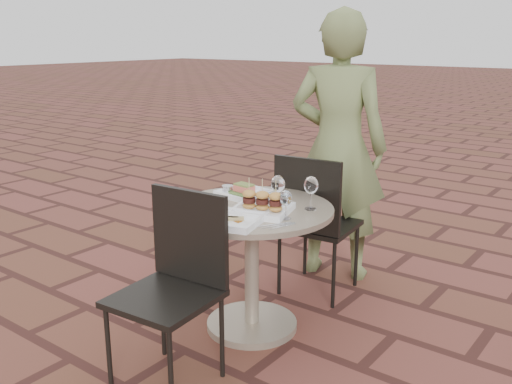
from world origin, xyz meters
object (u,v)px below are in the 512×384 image
Objects in this scene: diner at (338,147)px; plate_sliders at (262,205)px; chair_near at (177,272)px; plate_salmon at (244,192)px; plate_tuna at (232,220)px; cafe_table at (252,249)px; chair_far at (314,215)px.

diner reaches higher than plate_sliders.
chair_near reaches higher than plate_salmon.
chair_near reaches higher than plate_tuna.
diner reaches higher than plate_salmon.
diner is 0.87m from plate_salmon.
diner reaches higher than chair_near.
plate_sliders is at bearing -24.42° from cafe_table.
chair_near is 0.79m from plate_salmon.
cafe_table is at bearing 85.55° from chair_near.
chair_far is 1.17m from chair_near.
plate_sliders is at bearing 81.45° from diner.
chair_far reaches higher than plate_tuna.
plate_tuna is (-0.02, -0.23, -0.02)m from plate_sliders.
plate_salmon is at bearing 98.78° from chair_near.
cafe_table is 0.50× the size of diner.
diner is (-0.03, 1.00, 0.42)m from cafe_table.
plate_sliders is at bearing 85.10° from plate_tuna.
plate_sliders is 0.23m from plate_tuna.
plate_salmon is at bearing 144.36° from plate_sliders.
cafe_table is 1.08m from diner.
plate_sliders is at bearing 74.17° from chair_near.
cafe_table is 0.97× the size of chair_near.
diner reaches higher than chair_far.
chair_near is at bearing -89.70° from cafe_table.
plate_sliders is (0.14, -1.05, -0.14)m from diner.
diner is 6.39× the size of plate_salmon.
plate_salmon is 0.35m from plate_sliders.
diner reaches higher than cafe_table.
chair_near is at bearing 75.14° from diner.
chair_far is 0.51× the size of diner.
chair_far is 2.61× the size of plate_sliders.
plate_sliders reaches higher than cafe_table.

